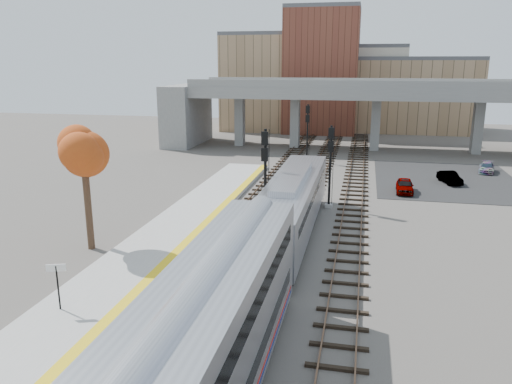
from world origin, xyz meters
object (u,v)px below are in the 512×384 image
at_px(signal_mast_near, 265,180).
at_px(signal_mast_far, 307,134).
at_px(locomotive, 292,204).
at_px(tree, 84,157).
at_px(signal_mast_mid, 330,168).
at_px(car_b, 450,178).
at_px(car_c, 487,168).
at_px(car_a, 405,186).

height_order(signal_mast_near, signal_mast_far, signal_mast_near).
xyz_separation_m(locomotive, tree, (-12.30, -5.21, 3.76)).
bearing_deg(signal_mast_mid, locomotive, -104.96).
relative_size(locomotive, signal_mast_far, 2.77).
relative_size(signal_mast_near, tree, 0.89).
distance_m(signal_mast_near, car_b, 23.35).
bearing_deg(signal_mast_near, signal_mast_far, 90.00).
distance_m(tree, car_b, 35.16).
xyz_separation_m(car_b, car_c, (4.72, 6.26, -0.05)).
height_order(locomotive, car_c, locomotive).
distance_m(signal_mast_far, car_a, 17.09).
xyz_separation_m(signal_mast_near, car_a, (10.58, 12.81, -2.94)).
distance_m(car_a, car_c, 14.37).
relative_size(signal_mast_far, car_b, 1.93).
bearing_deg(signal_mast_mid, car_b, 44.74).
bearing_deg(tree, car_b, 43.02).
relative_size(tree, car_c, 2.21).
bearing_deg(signal_mast_near, car_b, 48.98).
bearing_deg(signal_mast_mid, signal_mast_far, 101.88).
xyz_separation_m(signal_mast_near, signal_mast_far, (0.00, 25.96, -0.25)).
xyz_separation_m(tree, car_c, (30.12, 29.96, -5.47)).
bearing_deg(signal_mast_far, locomotive, -85.55).
distance_m(signal_mast_mid, signal_mast_far, 19.91).
bearing_deg(car_b, locomotive, -141.74).
xyz_separation_m(signal_mast_near, signal_mast_mid, (4.10, 6.47, -0.30)).
xyz_separation_m(locomotive, signal_mast_far, (-2.10, 26.97, 1.10)).
distance_m(car_a, car_b, 6.56).
xyz_separation_m(tree, car_a, (20.78, 19.04, -5.36)).
distance_m(car_b, car_c, 7.84).
relative_size(signal_mast_near, signal_mast_far, 1.05).
bearing_deg(car_c, signal_mast_mid, -119.10).
relative_size(signal_mast_near, car_b, 2.03).
xyz_separation_m(locomotive, signal_mast_near, (-2.10, 1.01, 1.35)).
distance_m(signal_mast_mid, car_c, 23.57).
bearing_deg(signal_mast_mid, signal_mast_near, -122.35).
distance_m(signal_mast_near, car_a, 16.87).
bearing_deg(signal_mast_near, locomotive, -25.79).
bearing_deg(signal_mast_near, signal_mast_mid, 57.65).
distance_m(tree, car_c, 42.83).
distance_m(locomotive, signal_mast_far, 27.08).
bearing_deg(locomotive, car_a, 58.48).
bearing_deg(tree, locomotive, 22.97).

